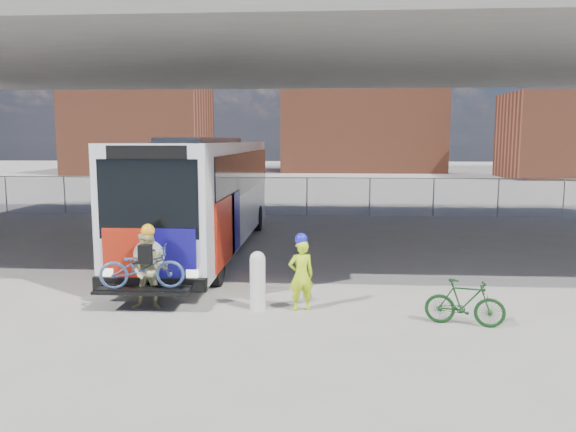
# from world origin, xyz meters

# --- Properties ---
(ground) EXTENTS (160.00, 160.00, 0.00)m
(ground) POSITION_xyz_m (0.00, 0.00, 0.00)
(ground) COLOR #9E9991
(ground) RESTS_ON ground
(bus) EXTENTS (2.67, 12.99, 3.69)m
(bus) POSITION_xyz_m (-2.00, 3.15, 2.11)
(bus) COLOR silver
(bus) RESTS_ON ground
(overpass) EXTENTS (40.00, 16.00, 7.95)m
(overpass) POSITION_xyz_m (0.00, 4.00, 6.54)
(overpass) COLOR #605E59
(overpass) RESTS_ON ground
(chainlink_fence) EXTENTS (30.00, 0.06, 30.00)m
(chainlink_fence) POSITION_xyz_m (0.00, 12.00, 1.42)
(chainlink_fence) COLOR gray
(chainlink_fence) RESTS_ON ground
(brick_buildings) EXTENTS (54.00, 22.00, 12.00)m
(brick_buildings) POSITION_xyz_m (1.23, 48.23, 5.42)
(brick_buildings) COLOR brown
(brick_buildings) RESTS_ON ground
(smokestack) EXTENTS (2.20, 2.20, 25.00)m
(smokestack) POSITION_xyz_m (14.00, 55.00, 12.50)
(smokestack) COLOR brown
(smokestack) RESTS_ON ground
(bollard) EXTENTS (0.33, 0.33, 1.27)m
(bollard) POSITION_xyz_m (0.44, -3.17, 0.68)
(bollard) COLOR beige
(bollard) RESTS_ON ground
(cyclist_hivis) EXTENTS (0.64, 0.52, 1.68)m
(cyclist_hivis) POSITION_xyz_m (1.37, -3.17, 0.81)
(cyclist_hivis) COLOR #D1FF1A
(cyclist_hivis) RESTS_ON ground
(cyclist_tan) EXTENTS (0.86, 0.69, 1.86)m
(cyclist_tan) POSITION_xyz_m (-1.89, -3.29, 0.88)
(cyclist_tan) COLOR #D3C887
(cyclist_tan) RESTS_ON ground
(bike_parked) EXTENTS (1.59, 0.79, 0.92)m
(bike_parked) POSITION_xyz_m (4.62, -3.96, 0.46)
(bike_parked) COLOR #123915
(bike_parked) RESTS_ON ground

